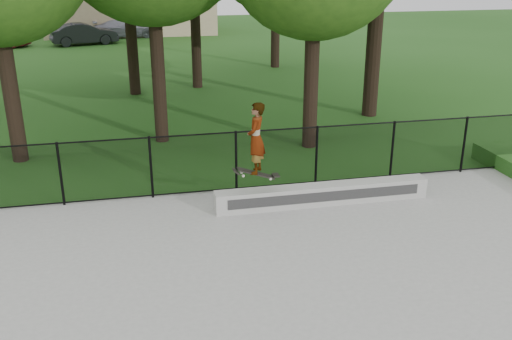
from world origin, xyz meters
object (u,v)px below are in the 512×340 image
object	(u,v)px
car_b	(84,34)
car_c	(125,28)
skater_airborne	(256,140)
grind_ledge	(323,194)

from	to	relation	value
car_b	car_c	size ratio (longest dim) A/B	0.93
car_c	skater_airborne	xyz separation A→B (m)	(2.69, -30.89, 1.11)
car_b	car_c	bearing A→B (deg)	-54.77
car_c	car_b	bearing A→B (deg)	136.02
grind_ledge	car_c	world-z (taller)	car_c
grind_ledge	car_b	size ratio (longest dim) A/B	1.31
skater_airborne	car_c	bearing A→B (deg)	94.97
grind_ledge	car_b	distance (m)	28.50
car_b	grind_ledge	bearing A→B (deg)	179.61
car_b	skater_airborne	size ratio (longest dim) A/B	2.16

